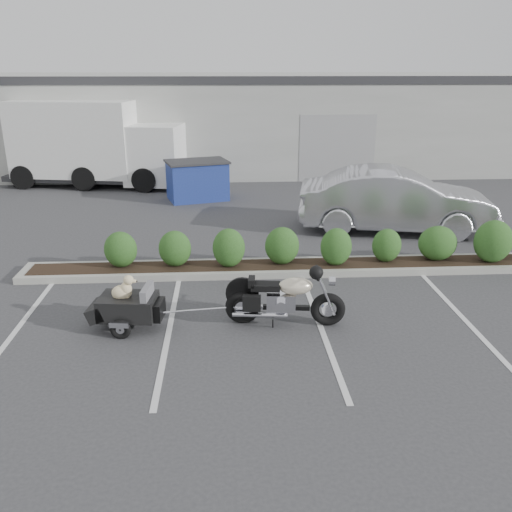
{
  "coord_description": "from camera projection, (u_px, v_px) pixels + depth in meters",
  "views": [
    {
      "loc": [
        -0.48,
        -9.24,
        4.45
      ],
      "look_at": [
        0.14,
        1.13,
        0.75
      ],
      "focal_mm": 38.0,
      "sensor_mm": 36.0,
      "label": 1
    }
  ],
  "objects": [
    {
      "name": "planter_kerb",
      "position": [
        291.0,
        267.0,
        12.3
      ],
      "size": [
        12.0,
        1.0,
        0.15
      ],
      "primitive_type": "cube",
      "color": "#9E9E93",
      "rests_on": "ground"
    },
    {
      "name": "delivery_truck",
      "position": [
        97.0,
        145.0,
        20.59
      ],
      "size": [
        7.19,
        3.41,
        3.16
      ],
      "rotation": [
        0.0,
        0.0,
        -0.17
      ],
      "color": "white",
      "rests_on": "ground"
    },
    {
      "name": "sedan",
      "position": [
        396.0,
        201.0,
        14.99
      ],
      "size": [
        5.53,
        2.78,
        1.74
      ],
      "primitive_type": "imported",
      "rotation": [
        0.0,
        0.0,
        1.39
      ],
      "color": "silver",
      "rests_on": "ground"
    },
    {
      "name": "motorcycle",
      "position": [
        285.0,
        299.0,
        9.63
      ],
      "size": [
        2.16,
        0.79,
        1.24
      ],
      "rotation": [
        0.0,
        0.0,
        -0.12
      ],
      "color": "black",
      "rests_on": "ground"
    },
    {
      "name": "pet_trailer",
      "position": [
        127.0,
        306.0,
        9.51
      ],
      "size": [
        1.74,
        0.98,
        1.03
      ],
      "rotation": [
        0.0,
        0.0,
        -0.12
      ],
      "color": "black",
      "rests_on": "ground"
    },
    {
      "name": "building",
      "position": [
        233.0,
        119.0,
        25.52
      ],
      "size": [
        26.0,
        10.0,
        4.0
      ],
      "primitive_type": "cube",
      "color": "#9EA099",
      "rests_on": "ground"
    },
    {
      "name": "dumpster",
      "position": [
        197.0,
        180.0,
        18.57
      ],
      "size": [
        2.34,
        1.9,
        1.34
      ],
      "rotation": [
        0.0,
        0.0,
        0.28
      ],
      "color": "navy",
      "rests_on": "ground"
    },
    {
      "name": "ground",
      "position": [
        252.0,
        314.0,
        10.2
      ],
      "size": [
        90.0,
        90.0,
        0.0
      ],
      "primitive_type": "plane",
      "color": "#38383A",
      "rests_on": "ground"
    }
  ]
}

